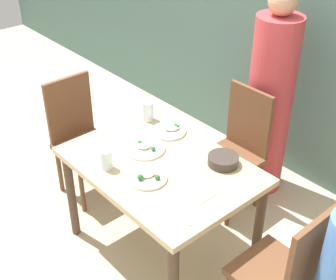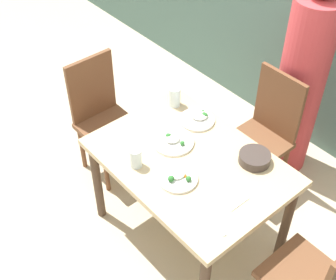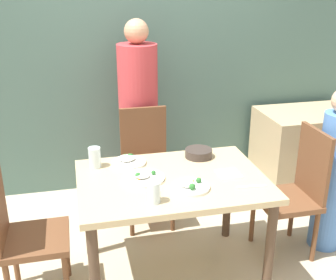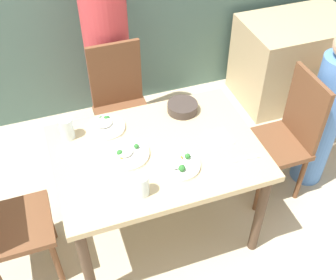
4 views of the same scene
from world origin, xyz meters
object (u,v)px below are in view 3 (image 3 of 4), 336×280
(person_adult, at_px, (139,122))
(plate_rice_adult, at_px, (143,177))
(chair_child_spot, at_px, (296,190))
(chair_adult_spot, at_px, (146,164))
(person_child, at_px, (333,176))
(glass_water_tall, at_px, (154,192))
(bowl_curry, at_px, (199,153))

(person_adult, bearing_deg, plate_rice_adult, -97.92)
(person_adult, bearing_deg, chair_child_spot, -46.63)
(chair_adult_spot, height_order, plate_rice_adult, chair_adult_spot)
(person_child, xyz_separation_m, plate_rice_adult, (-1.40, -0.06, 0.17))
(plate_rice_adult, distance_m, glass_water_tall, 0.30)
(bowl_curry, xyz_separation_m, glass_water_tall, (-0.43, -0.56, 0.03))
(chair_adult_spot, distance_m, plate_rice_adult, 0.80)
(person_adult, relative_size, bowl_curry, 8.44)
(person_adult, height_order, person_child, person_adult)
(person_child, distance_m, glass_water_tall, 1.45)
(chair_adult_spot, relative_size, person_adult, 0.59)
(bowl_curry, bearing_deg, glass_water_tall, -127.62)
(person_child, bearing_deg, person_adult, 140.68)
(person_adult, xyz_separation_m, glass_water_tall, (-0.14, -1.37, 0.05))
(chair_child_spot, distance_m, person_child, 0.29)
(chair_adult_spot, bearing_deg, person_child, -28.89)
(person_adult, xyz_separation_m, plate_rice_adult, (-0.15, -1.08, 0.00))
(bowl_curry, bearing_deg, plate_rice_adult, -149.20)
(chair_adult_spot, height_order, chair_child_spot, same)
(chair_child_spot, bearing_deg, plate_rice_adult, -87.10)
(chair_adult_spot, xyz_separation_m, plate_rice_adult, (-0.15, -0.74, 0.25))
(chair_child_spot, bearing_deg, chair_adult_spot, -125.50)
(bowl_curry, bearing_deg, person_child, -12.22)
(person_child, xyz_separation_m, bowl_curry, (-0.95, 0.21, 0.19))
(chair_child_spot, relative_size, person_adult, 0.59)
(chair_adult_spot, xyz_separation_m, person_adult, (0.00, 0.33, 0.25))
(chair_adult_spot, distance_m, person_adult, 0.41)
(person_child, xyz_separation_m, glass_water_tall, (-1.39, -0.35, 0.22))
(plate_rice_adult, bearing_deg, glass_water_tall, -88.09)
(chair_adult_spot, height_order, glass_water_tall, chair_adult_spot)
(plate_rice_adult, bearing_deg, chair_child_spot, 2.90)
(glass_water_tall, bearing_deg, bowl_curry, 52.38)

